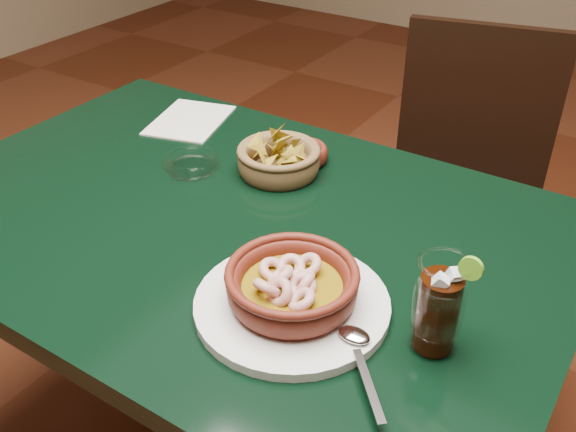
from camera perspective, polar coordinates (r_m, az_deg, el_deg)
The scene contains 8 objects.
dining_table at distance 1.21m, azimuth -5.06°, elevation -3.85°, with size 1.20×0.80×0.75m.
dining_chair at distance 1.75m, azimuth 15.15°, elevation 1.95°, with size 0.50×0.50×0.92m.
shrimp_plate at distance 0.93m, azimuth 0.38°, elevation -6.65°, with size 0.36×0.29×0.08m.
chip_basket at distance 1.27m, azimuth -0.82°, elevation 5.03°, with size 0.20×0.20×0.11m.
guacamole_ramekin at distance 1.31m, azimuth 1.36°, elevation 5.56°, with size 0.12×0.12×0.04m.
cola_drink at distance 0.87m, azimuth 13.21°, elevation -7.86°, with size 0.14×0.14×0.16m.
glass_ashtray at distance 1.30m, azimuth -8.58°, elevation 4.65°, with size 0.12×0.12×0.03m.
paper_menu at distance 1.51m, azimuth -8.72°, elevation 8.42°, with size 0.20×0.24×0.00m.
Camera 1 is at (0.61, -0.75, 1.38)m, focal length 40.00 mm.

